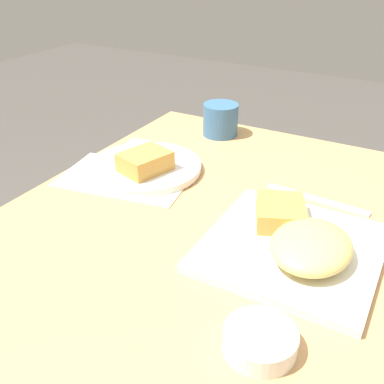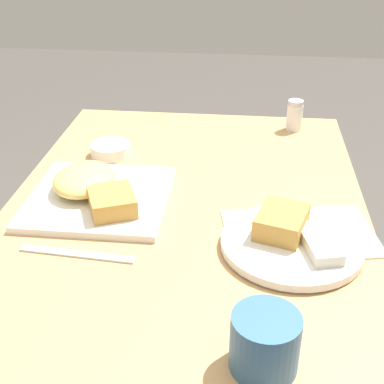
{
  "view_description": "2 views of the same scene",
  "coord_description": "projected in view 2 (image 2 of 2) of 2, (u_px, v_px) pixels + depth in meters",
  "views": [
    {
      "loc": [
        -0.58,
        -0.31,
        1.2
      ],
      "look_at": [
        0.04,
        0.03,
        0.8
      ],
      "focal_mm": 42.0,
      "sensor_mm": 36.0,
      "label": 1
    },
    {
      "loc": [
        0.89,
        0.11,
        1.29
      ],
      "look_at": [
        0.04,
        0.02,
        0.81
      ],
      "focal_mm": 50.0,
      "sensor_mm": 36.0,
      "label": 2
    }
  ],
  "objects": [
    {
      "name": "salt_shaker",
      "position": [
        294.0,
        117.0,
        1.36
      ],
      "size": [
        0.04,
        0.04,
        0.08
      ],
      "color": "white",
      "rests_on": "dining_table"
    },
    {
      "name": "plate_oval_far",
      "position": [
        291.0,
        238.0,
        0.91
      ],
      "size": [
        0.24,
        0.24,
        0.05
      ],
      "color": "white",
      "rests_on": "menu_card"
    },
    {
      "name": "menu_card",
      "position": [
        299.0,
        233.0,
        0.95
      ],
      "size": [
        0.21,
        0.29,
        0.0
      ],
      "rotation": [
        0.0,
        0.0,
        0.18
      ],
      "color": "beige",
      "rests_on": "dining_table"
    },
    {
      "name": "plate_square_near",
      "position": [
        95.0,
        191.0,
        1.05
      ],
      "size": [
        0.27,
        0.27,
        0.06
      ],
      "color": "white",
      "rests_on": "dining_table"
    },
    {
      "name": "coffee_mug",
      "position": [
        265.0,
        342.0,
        0.67
      ],
      "size": [
        0.09,
        0.09,
        0.08
      ],
      "color": "#386693",
      "rests_on": "dining_table"
    },
    {
      "name": "butter_knife",
      "position": [
        77.0,
        254.0,
        0.9
      ],
      "size": [
        0.03,
        0.2,
        0.0
      ],
      "rotation": [
        0.0,
        0.0,
        1.49
      ],
      "color": "silver",
      "rests_on": "dining_table"
    },
    {
      "name": "sauce_ramekin",
      "position": [
        111.0,
        149.0,
        1.23
      ],
      "size": [
        0.09,
        0.09,
        0.03
      ],
      "color": "white",
      "rests_on": "dining_table"
    },
    {
      "name": "dining_table",
      "position": [
        186.0,
        247.0,
        1.1
      ],
      "size": [
        0.98,
        0.7,
        0.76
      ],
      "color": "tan",
      "rests_on": "ground_plane"
    }
  ]
}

